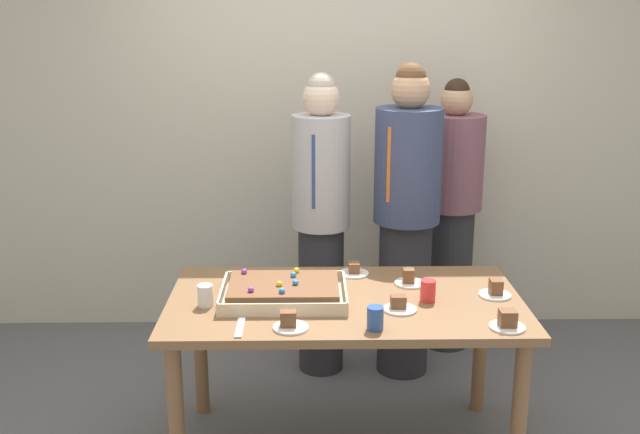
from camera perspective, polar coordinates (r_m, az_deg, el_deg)
The scene contains 16 objects.
interior_back_panel at distance 4.78m, azimuth 1.08°, elevation 8.93°, with size 8.00×0.12×3.00m, color beige.
party_table at distance 3.44m, azimuth 1.95°, elevation -7.90°, with size 1.63×0.89×0.78m.
sheet_cake at distance 3.38m, azimuth -2.85°, elevation -5.78°, with size 0.57×0.42×0.10m.
plated_slice_near_left at distance 3.28m, azimuth 6.17°, elevation -6.86°, with size 0.15×0.15×0.07m.
plated_slice_near_right at distance 3.52m, azimuth 13.47°, elevation -5.58°, with size 0.15×0.15×0.08m.
plated_slice_far_left at distance 3.70m, azimuth 2.65°, elevation -4.19°, with size 0.15×0.15×0.06m.
plated_slice_far_right at distance 3.09m, azimuth -2.38°, elevation -8.23°, with size 0.15×0.15×0.08m.
plated_slice_center_front at distance 3.59m, azimuth 6.96°, elevation -4.86°, with size 0.15×0.15×0.08m.
plated_slice_center_back at distance 3.18m, azimuth 14.37°, elevation -7.90°, with size 0.15×0.15×0.08m.
drink_cup_nearest at distance 3.07m, azimuth 4.31°, elevation -7.84°, with size 0.07×0.07×0.10m, color #2D5199.
drink_cup_middle at distance 3.34m, azimuth -8.91°, elevation -6.06°, with size 0.07×0.07×0.10m, color white.
drink_cup_far_end at distance 3.39m, azimuth 8.39°, elevation -5.69°, with size 0.07×0.07×0.10m, color red.
cake_server_utensil at distance 3.11m, azimuth -6.23°, elevation -8.52°, with size 0.03×0.20×0.01m, color silver.
person_serving_front at distance 4.16m, azimuth 0.08°, elevation -0.29°, with size 0.33×0.33×1.75m.
person_green_shirt_behind at distance 4.17m, azimuth 6.72°, elevation -0.16°, with size 0.37×0.37×1.80m.
person_striped_tie_right at distance 4.57m, azimuth 10.14°, elevation 0.27°, with size 0.36×0.36×1.69m.
Camera 1 is at (-0.17, -3.15, 2.05)m, focal length 41.17 mm.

